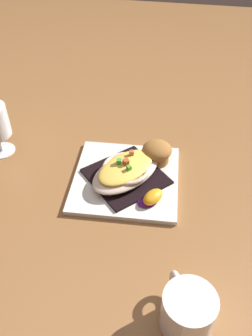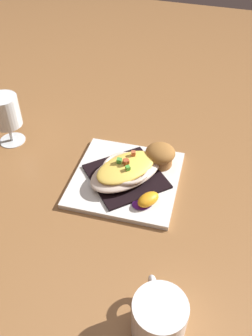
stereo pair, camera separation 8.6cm
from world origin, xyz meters
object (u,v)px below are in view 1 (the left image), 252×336
object	(u,v)px
orange_garnish	(152,198)
coffee_mug	(187,312)
gratin_dish	(126,170)
muffin	(157,152)
square_plate	(126,179)

from	to	relation	value
orange_garnish	coffee_mug	xyz separation A→B (m)	(-0.09, 0.26, 0.01)
gratin_dish	muffin	size ratio (longest dim) A/B	2.96
square_plate	orange_garnish	distance (m)	0.10
gratin_dish	muffin	bearing A→B (deg)	-131.90
square_plate	muffin	size ratio (longest dim) A/B	3.40
orange_garnish	coffee_mug	world-z (taller)	coffee_mug
gratin_dish	coffee_mug	xyz separation A→B (m)	(-0.16, 0.33, -0.00)
muffin	square_plate	bearing A→B (deg)	48.11
muffin	gratin_dish	bearing A→B (deg)	48.10
square_plate	muffin	bearing A→B (deg)	-131.89
coffee_mug	gratin_dish	bearing A→B (deg)	-63.73
gratin_dish	muffin	world-z (taller)	gratin_dish
square_plate	muffin	world-z (taller)	muffin
square_plate	coffee_mug	distance (m)	0.37
gratin_dish	orange_garnish	bearing A→B (deg)	136.70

